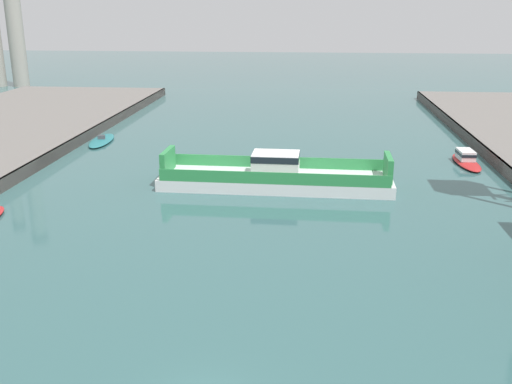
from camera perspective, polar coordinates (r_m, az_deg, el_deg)
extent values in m
cube|color=silver|center=(55.30, 1.91, 1.06)|extent=(21.74, 6.23, 1.10)
cube|color=#2D8947|center=(57.74, 2.15, 2.91)|extent=(20.76, 0.52, 1.10)
cube|color=#2D8947|center=(52.26, 1.67, 1.33)|extent=(20.76, 0.52, 1.10)
cube|color=silver|center=(54.85, 1.92, 2.70)|extent=(4.39, 3.28, 2.18)
cube|color=black|center=(54.67, 1.93, 3.45)|extent=(4.43, 3.32, 0.60)
cube|color=#2D8947|center=(55.05, 12.70, 2.34)|extent=(0.58, 4.08, 2.20)
cube|color=#2D8947|center=(56.57, -8.56, 2.99)|extent=(0.58, 4.08, 2.20)
ellipsoid|color=red|center=(67.29, 19.73, 2.72)|extent=(2.46, 7.87, 0.39)
cube|color=silver|center=(67.67, 19.66, 3.44)|extent=(1.63, 2.78, 1.04)
cube|color=black|center=(67.64, 19.67, 3.54)|extent=(1.67, 2.86, 0.31)
ellipsoid|color=#237075|center=(76.28, -14.74, 4.85)|extent=(3.20, 8.42, 0.38)
cube|color=#4C4C51|center=(76.18, -14.77, 5.17)|extent=(0.89, 0.48, 0.50)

